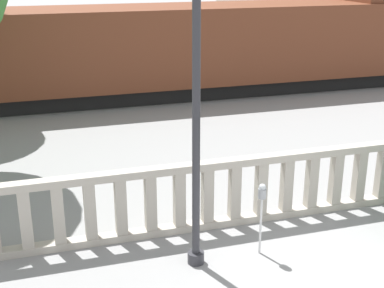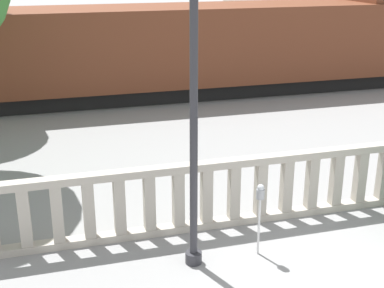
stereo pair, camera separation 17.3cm
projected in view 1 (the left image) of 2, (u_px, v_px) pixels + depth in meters
balustrade at (274, 187)px, 10.43m from camera, size 12.41×0.24×1.35m
parking_meter at (262, 200)px, 9.05m from camera, size 0.14×0.14×1.32m
train_near at (183, 48)px, 19.59m from camera, size 20.04×3.06×3.85m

